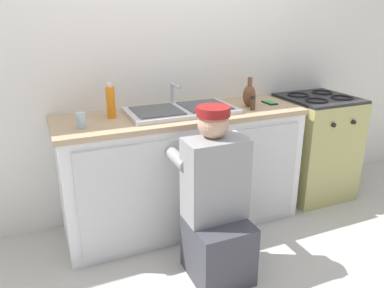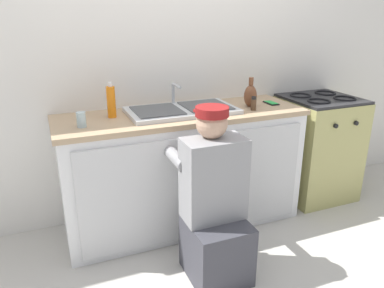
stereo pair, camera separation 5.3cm
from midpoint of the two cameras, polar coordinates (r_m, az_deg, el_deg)
name	(u,v)px [view 2 (the right image)]	position (r m, az deg, el deg)	size (l,w,h in m)	color
ground_plane	(197,239)	(2.91, 1.31, -14.34)	(12.00, 12.00, 0.00)	beige
back_wall	(166,61)	(3.05, -3.48, 12.47)	(6.00, 0.10, 2.50)	silver
counter_cabinet	(183,172)	(2.94, -0.88, -4.24)	(1.82, 0.62, 0.88)	white
countertop	(182,115)	(2.79, -1.00, 4.47)	(1.86, 0.62, 0.04)	tan
sink_double_basin	(182,110)	(2.78, -1.02, 5.23)	(0.80, 0.44, 0.19)	silver
stove_range	(316,147)	(3.58, 18.81, -0.44)	(0.60, 0.62, 0.93)	tan
plumber_person	(214,210)	(2.37, 4.08, -9.93)	(0.42, 0.61, 1.10)	#3F3F47
soap_bottle_orange	(111,102)	(2.68, -11.65, 6.35)	(0.06, 0.06, 0.25)	orange
vase_decorative	(250,95)	(2.97, 9.40, 7.32)	(0.10, 0.10, 0.23)	brown
water_glass	(81,120)	(2.51, -15.93, 3.59)	(0.06, 0.06, 0.10)	#ADC6CC
spice_bottle_pepper	(254,104)	(2.88, 9.90, 6.08)	(0.04, 0.04, 0.11)	#513823
cell_phone	(271,103)	(3.12, 12.43, 6.12)	(0.07, 0.14, 0.01)	black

